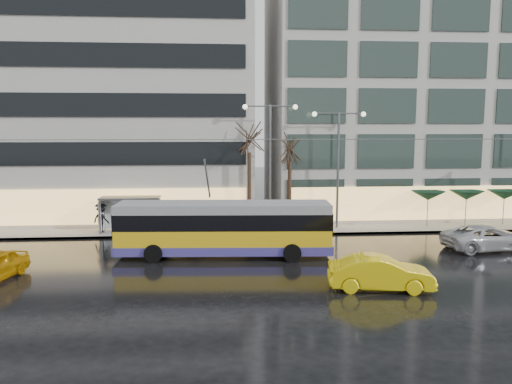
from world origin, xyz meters
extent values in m
plane|color=black|center=(0.00, 0.00, 0.00)|extent=(140.00, 140.00, 0.00)
cube|color=gray|center=(2.00, 14.00, 0.07)|extent=(80.00, 10.00, 0.15)
cube|color=slate|center=(2.00, 9.05, 0.07)|extent=(80.00, 0.10, 0.15)
cube|color=#B1AEAA|center=(-16.00, 19.00, 11.15)|extent=(34.00, 14.00, 22.00)
cube|color=#B1AEAA|center=(19.00, 19.00, 12.65)|extent=(32.00, 14.00, 25.00)
cube|color=gold|center=(-1.47, 3.68, 1.08)|extent=(12.47, 3.31, 1.54)
cube|color=#41388C|center=(-1.47, 3.68, 0.57)|extent=(12.52, 3.35, 0.51)
cube|color=black|center=(-1.47, 3.68, 2.21)|extent=(12.50, 3.33, 0.93)
cube|color=gray|center=(-1.47, 3.68, 2.93)|extent=(12.47, 3.31, 0.51)
cube|color=black|center=(4.72, 3.31, 2.06)|extent=(0.20, 2.36, 1.34)
cube|color=black|center=(-7.66, 4.06, 2.06)|extent=(0.20, 2.36, 1.34)
cylinder|color=black|center=(2.51, 4.73, 0.51)|extent=(1.05, 0.42, 1.03)
cylinder|color=black|center=(2.35, 2.17, 0.51)|extent=(1.05, 0.42, 1.03)
cylinder|color=black|center=(-5.29, 5.20, 0.51)|extent=(1.05, 0.42, 1.03)
cylinder|color=black|center=(-5.45, 2.64, 0.51)|extent=(1.05, 0.42, 1.03)
cylinder|color=#595B60|center=(-2.44, 4.72, 4.42)|extent=(0.29, 3.82, 2.71)
cylinder|color=#595B60|center=(-2.41, 5.23, 4.42)|extent=(0.29, 3.82, 2.71)
cylinder|color=#595B60|center=(1.00, 5.75, 6.80)|extent=(42.00, 0.04, 0.04)
cylinder|color=#595B60|center=(1.00, 6.25, 6.80)|extent=(42.00, 0.04, 0.04)
cube|color=#595B60|center=(-8.00, 10.50, 2.60)|extent=(4.20, 1.60, 0.12)
cube|color=silver|center=(-8.00, 11.20, 1.35)|extent=(4.00, 0.05, 2.20)
cube|color=white|center=(-10.05, 10.50, 1.35)|extent=(0.10, 1.40, 2.20)
cylinder|color=#595B60|center=(-10.00, 9.80, 1.35)|extent=(0.10, 0.10, 2.40)
cylinder|color=#595B60|center=(-10.00, 11.20, 1.35)|extent=(0.10, 0.10, 2.40)
cylinder|color=#595B60|center=(-6.00, 9.80, 1.35)|extent=(0.10, 0.10, 2.40)
cylinder|color=#595B60|center=(-6.00, 11.20, 1.35)|extent=(0.10, 0.10, 2.40)
cylinder|color=#595B60|center=(2.00, 10.80, 4.65)|extent=(0.18, 0.18, 9.00)
cylinder|color=#595B60|center=(1.10, 10.80, 9.05)|extent=(1.80, 0.10, 0.10)
cylinder|color=#595B60|center=(2.90, 10.80, 9.05)|extent=(1.80, 0.10, 0.10)
sphere|color=#FFF2CC|center=(0.20, 10.80, 9.00)|extent=(0.36, 0.36, 0.36)
sphere|color=#FFF2CC|center=(3.80, 10.80, 9.00)|extent=(0.36, 0.36, 0.36)
cylinder|color=#595B60|center=(7.00, 10.80, 4.40)|extent=(0.18, 0.18, 8.50)
cylinder|color=#595B60|center=(6.10, 10.80, 8.55)|extent=(1.80, 0.10, 0.10)
cylinder|color=#595B60|center=(7.90, 10.80, 8.55)|extent=(1.80, 0.10, 0.10)
sphere|color=#FFF2CC|center=(5.20, 10.80, 8.50)|extent=(0.36, 0.36, 0.36)
sphere|color=#FFF2CC|center=(8.80, 10.80, 8.50)|extent=(0.36, 0.36, 0.36)
cylinder|color=black|center=(0.50, 11.00, 2.95)|extent=(0.28, 0.28, 5.60)
cylinder|color=black|center=(3.50, 11.20, 2.60)|extent=(0.28, 0.28, 4.90)
cylinder|color=#595B60|center=(14.00, 11.00, 1.25)|extent=(0.06, 0.06, 2.20)
cone|color=#0D301E|center=(14.00, 11.00, 2.45)|extent=(2.50, 2.50, 0.70)
cylinder|color=#595B60|center=(17.00, 11.00, 1.25)|extent=(0.06, 0.06, 2.20)
cone|color=#0D301E|center=(17.00, 11.00, 2.45)|extent=(2.50, 2.50, 0.70)
cylinder|color=#595B60|center=(20.00, 11.00, 1.25)|extent=(0.06, 0.06, 2.20)
cone|color=#0D301E|center=(20.00, 11.00, 2.45)|extent=(2.50, 2.50, 0.70)
imported|color=yellow|center=(5.73, -2.99, 0.80)|extent=(5.03, 2.39, 1.59)
imported|color=silver|center=(14.86, 4.01, 0.77)|extent=(5.78, 3.16, 1.54)
imported|color=black|center=(-6.44, 10.56, 0.90)|extent=(0.62, 0.49, 1.50)
imported|color=#FF54BB|center=(-6.44, 10.56, 1.90)|extent=(1.18, 1.19, 0.88)
imported|color=black|center=(-3.53, 9.53, 0.93)|extent=(0.77, 0.61, 1.56)
imported|color=black|center=(-10.06, 10.48, 1.10)|extent=(1.41, 1.13, 1.91)
imported|color=black|center=(-10.06, 10.48, 1.90)|extent=(1.07, 1.07, 0.72)
camera|label=1|loc=(-1.81, -25.05, 7.54)|focal=35.00mm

